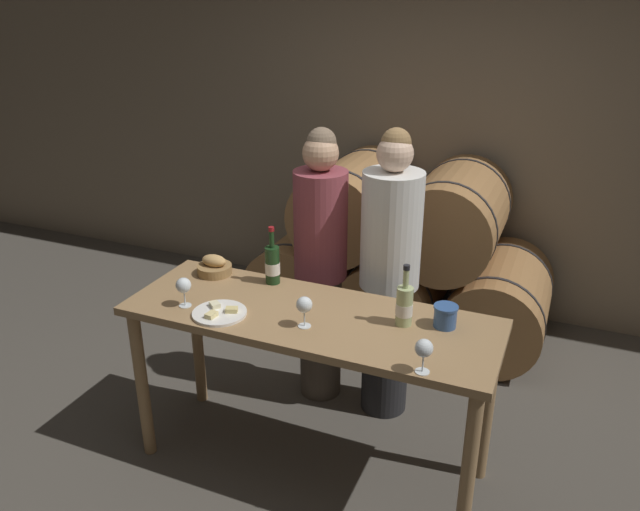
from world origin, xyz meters
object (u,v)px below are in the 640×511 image
Objects in this scene: tasting_table at (310,336)px; wine_bottle_white at (404,305)px; bread_basket at (214,267)px; cheese_plate at (220,313)px; blue_crock at (445,315)px; wine_glass_left at (304,305)px; person_right at (389,277)px; wine_bottle_red at (272,264)px; wine_glass_far_left at (183,286)px; wine_glass_center at (424,349)px; person_left at (321,266)px.

wine_bottle_white reaches higher than tasting_table.
cheese_plate is (0.27, -0.39, -0.03)m from bread_basket.
wine_bottle_white is (0.44, 0.07, 0.22)m from tasting_table.
wine_glass_left reaches higher than blue_crock.
person_right reaches higher than bread_basket.
wine_bottle_red reaches higher than blue_crock.
tasting_table is 0.65m from wine_glass_far_left.
wine_bottle_red is at bearing 167.79° from wine_bottle_white.
person_right is 11.25× the size of wine_glass_left.
wine_glass_center is (0.62, -0.27, 0.23)m from tasting_table.
person_right is at bearing -0.02° from person_left.
cheese_plate is 1.73× the size of wine_glass_center.
wine_glass_left is 0.61m from wine_glass_center.
wine_glass_far_left is (-0.38, -0.79, 0.15)m from person_left.
blue_crock is 0.64m from wine_glass_left.
wine_bottle_red is at bearing 4.01° from bread_basket.
blue_crock is 1.05m from cheese_plate.
tasting_table is 12.06× the size of wine_glass_left.
tasting_table is at bearing -71.67° from person_left.
wine_bottle_white is at bearing 13.09° from wine_glass_far_left.
tasting_table is 16.07× the size of blue_crock.
person_left reaches higher than wine_glass_center.
wine_bottle_white reaches higher than wine_glass_far_left.
blue_crock is at bearing -50.17° from person_right.
wine_glass_center is (1.00, -0.10, 0.10)m from cheese_plate.
person_right is 8.96× the size of bread_basket.
cheese_plate is (-0.59, -0.80, 0.05)m from person_right.
person_left is 0.82m from cheese_plate.
person_right is 1.00m from wine_glass_center.
person_left is at bearing 77.10° from cheese_plate.
wine_glass_center reaches higher than blue_crock.
wine_glass_center is at bearing -5.24° from wine_glass_far_left.
wine_bottle_red reaches higher than tasting_table.
person_left is 14.71× the size of blue_crock.
cheese_plate is at bearing -2.89° from wine_glass_far_left.
blue_crock is at bearing -3.87° from bread_basket.
person_left is at bearing 74.31° from wine_bottle_red.
tasting_table is at bearing 15.55° from wine_glass_far_left.
wine_bottle_white is 1.59× the size of bread_basket.
cheese_plate is at bearing -126.62° from person_right.
wine_glass_far_left is at bearing -124.27° from wine_bottle_red.
wine_bottle_red is at bearing -105.69° from person_left.
person_left is 0.98× the size of person_right.
person_right is 0.78m from wine_glass_left.
wine_glass_left is (0.68, -0.33, 0.07)m from bread_basket.
blue_crock is (0.62, 0.13, 0.18)m from tasting_table.
tasting_table is 0.66m from person_right.
wine_glass_center is at bearing -24.01° from tasting_table.
person_left is at bearing 139.57° from wine_bottle_white.
person_left is 0.61m from bread_basket.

